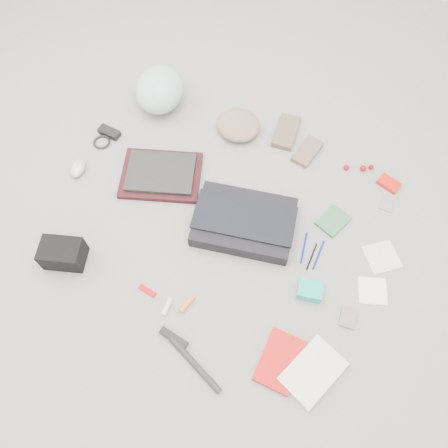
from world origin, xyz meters
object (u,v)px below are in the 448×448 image
at_px(messenger_bag, 244,222).
at_px(camera_bag, 63,254).
at_px(bike_helmet, 160,89).
at_px(book_red, 280,361).
at_px(accordion_wallet, 310,290).
at_px(laptop, 161,172).

xyz_separation_m(messenger_bag, camera_bag, (-0.63, -0.46, 0.02)).
xyz_separation_m(bike_helmet, camera_bag, (0.06, -0.96, -0.04)).
xyz_separation_m(book_red, accordion_wallet, (0.01, 0.31, 0.01)).
relative_size(messenger_bag, camera_bag, 2.50).
relative_size(camera_bag, accordion_wallet, 1.72).
bearing_deg(camera_bag, book_red, -19.94).
bearing_deg(book_red, bike_helmet, 137.42).
distance_m(bike_helmet, accordion_wallet, 1.25).
height_order(laptop, camera_bag, camera_bag).
bearing_deg(bike_helmet, messenger_bag, -53.88).
xyz_separation_m(messenger_bag, bike_helmet, (-0.68, 0.50, 0.06)).
xyz_separation_m(laptop, accordion_wallet, (0.83, -0.25, -0.01)).
relative_size(bike_helmet, camera_bag, 1.77).
xyz_separation_m(messenger_bag, laptop, (-0.46, 0.08, 0.00)).
distance_m(messenger_bag, laptop, 0.47).
relative_size(laptop, accordion_wallet, 3.14).
xyz_separation_m(laptop, camera_bag, (-0.17, -0.54, 0.02)).
height_order(bike_helmet, camera_bag, bike_helmet).
bearing_deg(book_red, camera_bag, 179.51).
bearing_deg(laptop, bike_helmet, 98.29).
relative_size(laptop, bike_helmet, 1.03).
height_order(messenger_bag, bike_helmet, bike_helmet).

